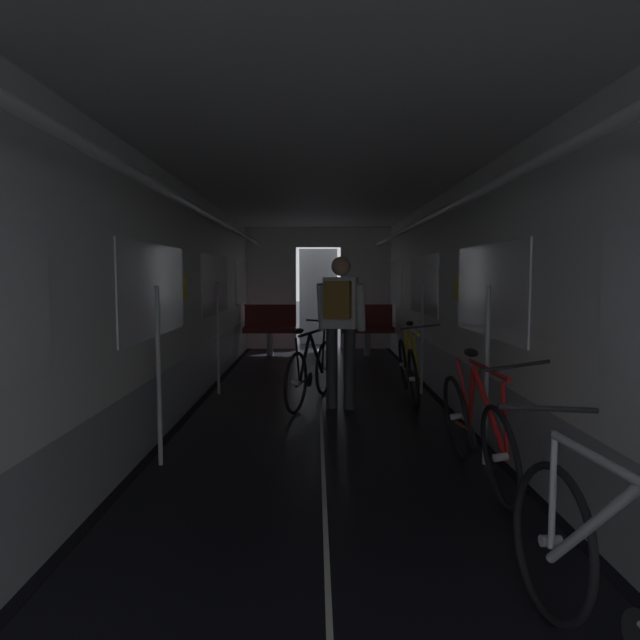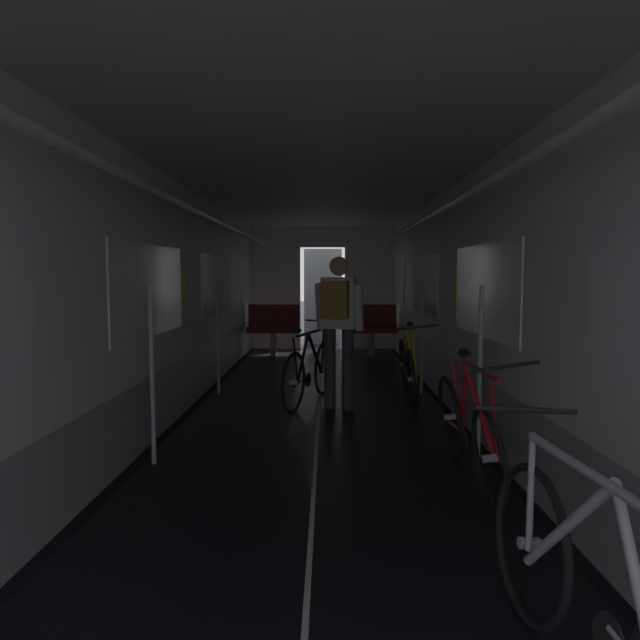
% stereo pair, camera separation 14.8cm
% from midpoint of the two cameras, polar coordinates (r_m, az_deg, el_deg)
% --- Properties ---
extents(ground_plane, '(60.00, 60.00, 0.00)m').
position_cam_midpoint_polar(ground_plane, '(2.59, -0.86, -30.16)').
color(ground_plane, black).
extents(train_car_shell, '(3.14, 12.34, 2.57)m').
position_cam_midpoint_polar(train_car_shell, '(5.73, -0.63, 6.80)').
color(train_car_shell, black).
rests_on(train_car_shell, ground).
extents(bench_seat_far_left, '(0.98, 0.51, 0.95)m').
position_cam_midpoint_polar(bench_seat_far_left, '(10.28, -5.59, -0.51)').
color(bench_seat_far_left, gray).
rests_on(bench_seat_far_left, ground).
extents(bench_seat_far_right, '(0.98, 0.51, 0.95)m').
position_cam_midpoint_polar(bench_seat_far_right, '(10.28, 4.45, -0.50)').
color(bench_seat_far_right, gray).
rests_on(bench_seat_far_right, ground).
extents(bicycle_red, '(0.44, 1.69, 0.96)m').
position_cam_midpoint_polar(bicycle_red, '(4.21, 14.84, -10.65)').
color(bicycle_red, black).
rests_on(bicycle_red, ground).
extents(bicycle_yellow, '(0.44, 1.69, 0.95)m').
position_cam_midpoint_polar(bicycle_yellow, '(6.75, 8.48, -4.80)').
color(bicycle_yellow, black).
rests_on(bicycle_yellow, ground).
extents(bicycle_silver, '(0.44, 1.69, 0.95)m').
position_cam_midpoint_polar(bicycle_silver, '(2.30, 27.49, -24.28)').
color(bicycle_silver, black).
rests_on(bicycle_silver, ground).
extents(person_cyclist_aisle, '(0.56, 0.45, 1.69)m').
position_cam_midpoint_polar(person_cyclist_aisle, '(6.05, 1.41, 0.22)').
color(person_cyclist_aisle, '#2D2D33').
rests_on(person_cyclist_aisle, ground).
extents(bicycle_black_in_aisle, '(0.65, 1.62, 0.94)m').
position_cam_midpoint_polar(bicycle_black_in_aisle, '(6.40, -1.60, -5.25)').
color(bicycle_black_in_aisle, black).
rests_on(bicycle_black_in_aisle, ground).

